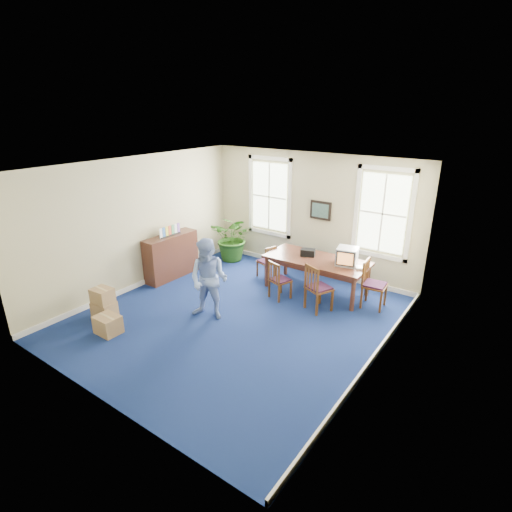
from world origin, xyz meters
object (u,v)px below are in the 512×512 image
Objects in this scene: conference_table at (316,275)px; man at (209,280)px; potted_plant at (234,238)px; credenza at (171,255)px; crt_tv at (347,256)px; chair_near_left at (280,280)px; cardboard_boxes at (112,303)px.

conference_table is 1.40× the size of man.
credenza is at bearing -106.73° from potted_plant.
crt_tv is at bearing 36.14° from man.
crt_tv reaches higher than credenza.
man reaches higher than crt_tv.
crt_tv is 1.63m from chair_near_left.
potted_plant is at bearing -10.12° from chair_near_left.
cardboard_boxes is (0.02, -4.20, -0.33)m from potted_plant.
cardboard_boxes is (0.59, -2.29, -0.25)m from credenza.
crt_tv is (0.73, 0.06, 0.63)m from conference_table.
chair_near_left is 0.69× the size of potted_plant.
potted_plant is at bearing 103.60° from man.
chair_near_left is (-1.23, -0.90, -0.58)m from crt_tv.
man is at bearing 84.44° from chair_near_left.
credenza reaches higher than chair_near_left.
credenza is 2.38m from cardboard_boxes.
potted_plant reaches higher than cardboard_boxes.
credenza is 2.00m from potted_plant.
potted_plant reaches higher than credenza.
crt_tv is 0.53× the size of chair_near_left.
man is (-1.96, -2.55, -0.16)m from crt_tv.
chair_near_left is (-0.50, -0.84, 0.05)m from conference_table.
cardboard_boxes is at bearing -160.15° from man.
cardboard_boxes is at bearing -74.28° from credenza.
cardboard_boxes is (-2.42, -2.88, -0.12)m from chair_near_left.
chair_near_left is 0.61× the size of credenza.
conference_table is at bearing 23.30° from credenza.
chair_near_left is 2.78m from potted_plant.
cardboard_boxes is at bearing -89.75° from potted_plant.
credenza is (-3.51, -1.43, 0.19)m from conference_table.
man is at bearing -140.25° from crt_tv.
man reaches higher than chair_near_left.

